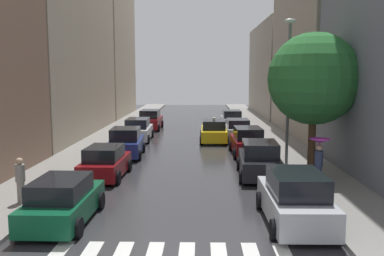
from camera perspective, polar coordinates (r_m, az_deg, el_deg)
name	(u,v)px	position (r m, az deg, el deg)	size (l,w,h in m)	color
ground_plane	(190,137)	(33.38, -0.26, -1.29)	(28.00, 72.00, 0.04)	#303033
sidewalk_left	(109,136)	(34.15, -11.23, -1.08)	(3.00, 72.00, 0.15)	gray
sidewalk_right	(272,136)	(33.83, 10.82, -1.14)	(3.00, 72.00, 0.15)	gray
building_left_far	(100,16)	(51.96, -12.40, 14.69)	(6.00, 13.36, 23.62)	#B2A38C
building_right_mid	(327,27)	(36.14, 18.00, 13.00)	(6.00, 15.68, 17.55)	#9E9384
building_right_far	(282,70)	(53.77, 12.20, 7.74)	(6.00, 19.24, 11.09)	#9E9384
parked_car_left_nearest	(63,201)	(14.85, -17.22, -9.54)	(2.05, 4.19, 1.56)	#0C4C2D
parked_car_left_second	(105,163)	(20.64, -11.76, -4.67)	(2.06, 4.05, 1.56)	maroon
parked_car_left_third	(126,143)	(25.77, -9.00, -2.05)	(2.24, 4.13, 1.76)	navy
parked_car_left_fourth	(138,130)	(31.86, -7.36, -0.29)	(2.07, 4.46, 1.70)	silver
parked_car_left_fifth	(150,120)	(38.34, -5.70, 1.07)	(2.08, 4.55, 1.79)	maroon
parked_car_right_nearest	(295,199)	(14.50, 13.90, -9.44)	(2.10, 4.48, 1.79)	#B2B7BF
parked_car_right_second	(259,160)	(20.65, 9.19, -4.37)	(2.24, 4.36, 1.75)	black
parked_car_right_third	(247,142)	(26.19, 7.58, -1.90)	(2.10, 4.36, 1.73)	maroon
parked_car_right_fourth	(238,129)	(32.68, 6.24, -0.19)	(2.07, 4.13, 1.55)	#B2B7BF
parked_car_right_fifth	(232,120)	(39.37, 5.43, 1.15)	(2.09, 4.02, 1.66)	#B2B7BF
taxi_midroad	(214,131)	(31.24, 3.00, -0.44)	(2.12, 4.57, 1.81)	yellow
pedestrian_foreground	(20,179)	(17.07, -22.38, -6.48)	(0.36, 0.36, 1.72)	gray
pedestrian_near_tree	(319,152)	(18.80, 16.95, -3.19)	(0.96, 0.96, 2.08)	navy
street_tree_right	(314,79)	(21.62, 16.29, 6.44)	(4.57, 4.57, 6.89)	#513823
lamp_post_right	(289,82)	(23.12, 13.04, 6.13)	(0.60, 0.28, 7.75)	#595B60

